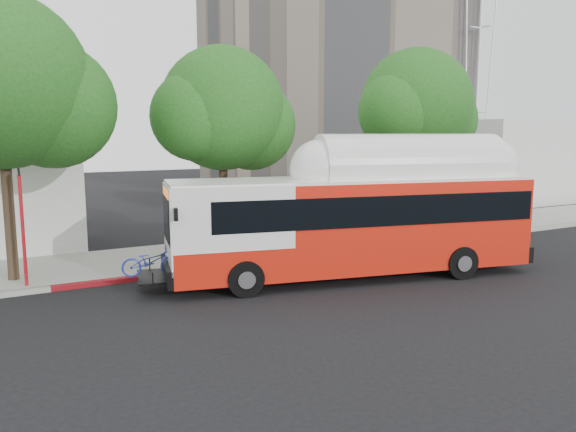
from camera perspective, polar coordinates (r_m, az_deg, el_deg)
name	(u,v)px	position (r m, az deg, el deg)	size (l,w,h in m)	color
ground	(320,288)	(19.01, 3.27, -7.29)	(120.00, 120.00, 0.00)	black
sidewalk	(242,250)	(24.59, -4.73, -3.46)	(60.00, 5.00, 0.15)	gray
curb_strip	(268,262)	(22.29, -2.02, -4.70)	(60.00, 0.30, 0.15)	gray
red_curb_segment	(196,271)	(21.16, -9.35, -5.52)	(10.00, 0.32, 0.16)	maroon
street_tree_left	(16,89)	(21.17, -25.94, 11.56)	(6.67, 5.80, 9.74)	#2D2116
street_tree_mid	(231,114)	(23.42, -5.82, 10.28)	(5.75, 5.00, 8.62)	#2D2116
street_tree_right	(422,110)	(28.69, 13.49, 10.47)	(6.21, 5.40, 9.18)	#2D2116
horizon_block	(527,158)	(50.70, 23.12, 5.42)	(20.00, 12.00, 6.00)	silver
transit_bus	(355,225)	(20.09, 6.86, -0.87)	(14.07, 5.42, 4.10)	red
signal_pole	(23,228)	(20.21, -25.35, -1.14)	(0.11, 0.38, 4.04)	red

